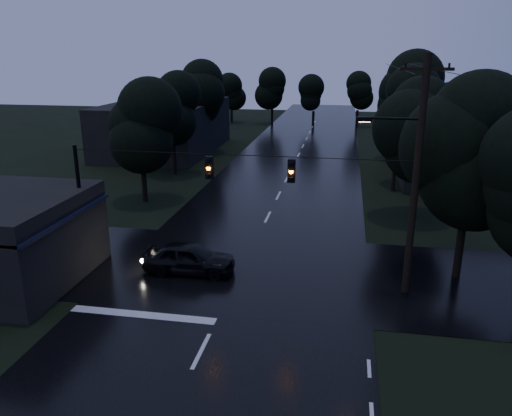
% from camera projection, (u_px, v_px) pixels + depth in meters
% --- Properties ---
extents(main_road, '(12.00, 120.00, 0.02)m').
position_uv_depth(main_road, '(287.00, 179.00, 40.93)').
color(main_road, black).
rests_on(main_road, ground).
extents(cross_street, '(60.00, 9.00, 0.02)m').
position_uv_depth(cross_street, '(242.00, 269.00, 24.04)').
color(cross_street, black).
rests_on(cross_street, ground).
extents(building_far_right, '(10.00, 14.00, 4.40)m').
position_uv_depth(building_far_right, '(459.00, 149.00, 41.65)').
color(building_far_right, black).
rests_on(building_far_right, ground).
extents(building_far_left, '(10.00, 16.00, 5.00)m').
position_uv_depth(building_far_left, '(165.00, 127.00, 51.94)').
color(building_far_left, black).
rests_on(building_far_left, ground).
extents(utility_pole_main, '(3.50, 0.30, 10.00)m').
position_uv_depth(utility_pole_main, '(414.00, 175.00, 20.26)').
color(utility_pole_main, black).
rests_on(utility_pole_main, ground).
extents(utility_pole_far, '(2.00, 0.30, 7.50)m').
position_uv_depth(utility_pole_far, '(397.00, 139.00, 36.48)').
color(utility_pole_far, black).
rests_on(utility_pole_far, ground).
extents(anchor_pole_left, '(0.18, 0.18, 6.00)m').
position_uv_depth(anchor_pole_left, '(81.00, 208.00, 23.47)').
color(anchor_pole_left, black).
rests_on(anchor_pole_left, ground).
extents(span_signals, '(15.00, 0.37, 1.12)m').
position_uv_depth(span_signals, '(249.00, 168.00, 21.42)').
color(span_signals, black).
rests_on(span_signals, ground).
extents(tree_corner_near, '(4.48, 4.48, 9.44)m').
position_uv_depth(tree_corner_near, '(472.00, 150.00, 21.48)').
color(tree_corner_near, black).
rests_on(tree_corner_near, ground).
extents(tree_left_a, '(3.92, 3.92, 8.26)m').
position_uv_depth(tree_left_a, '(140.00, 126.00, 33.37)').
color(tree_left_a, black).
rests_on(tree_left_a, ground).
extents(tree_left_b, '(4.20, 4.20, 8.85)m').
position_uv_depth(tree_left_b, '(172.00, 108.00, 40.87)').
color(tree_left_b, black).
rests_on(tree_left_b, ground).
extents(tree_left_c, '(4.48, 4.48, 9.44)m').
position_uv_depth(tree_left_c, '(199.00, 93.00, 50.24)').
color(tree_left_c, black).
rests_on(tree_left_c, ground).
extents(tree_right_a, '(4.20, 4.20, 8.85)m').
position_uv_depth(tree_right_a, '(420.00, 128.00, 30.21)').
color(tree_right_a, black).
rests_on(tree_right_a, ground).
extents(tree_right_b, '(4.48, 4.48, 9.44)m').
position_uv_depth(tree_right_b, '(415.00, 107.00, 37.50)').
color(tree_right_b, black).
rests_on(tree_right_b, ground).
extents(tree_right_c, '(4.76, 4.76, 10.03)m').
position_uv_depth(tree_right_c, '(409.00, 92.00, 46.67)').
color(tree_right_c, black).
rests_on(tree_right_c, ground).
extents(car, '(4.35, 1.84, 1.47)m').
position_uv_depth(car, '(189.00, 258.00, 23.52)').
color(car, black).
rests_on(car, ground).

